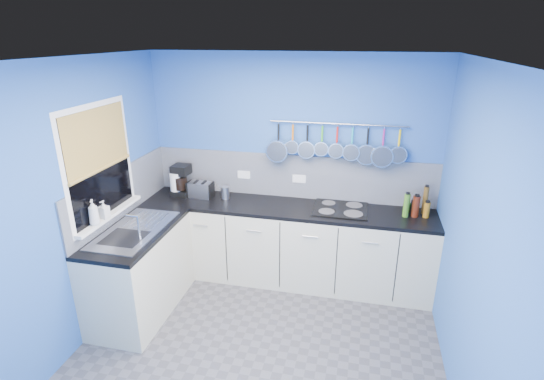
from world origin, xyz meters
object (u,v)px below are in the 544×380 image
at_px(soap_bottle_a, 93,212).
at_px(coffee_maker, 181,180).
at_px(paper_towel, 176,185).
at_px(hob, 341,209).
at_px(toaster, 200,190).
at_px(soap_bottle_b, 104,209).
at_px(canister, 225,192).

distance_m(soap_bottle_a, coffee_maker, 1.25).
relative_size(soap_bottle_a, paper_towel, 0.87).
bearing_deg(hob, toaster, 179.68).
distance_m(soap_bottle_b, coffee_maker, 1.10).
bearing_deg(coffee_maker, canister, 4.38).
relative_size(soap_bottle_a, toaster, 0.88).
distance_m(soap_bottle_a, soap_bottle_b, 0.15).
distance_m(soap_bottle_a, paper_towel, 1.20).
bearing_deg(paper_towel, soap_bottle_b, -102.87).
xyz_separation_m(soap_bottle_a, soap_bottle_b, (0.00, 0.15, -0.03)).
height_order(soap_bottle_a, coffee_maker, soap_bottle_a).
distance_m(toaster, hob, 1.61).
relative_size(coffee_maker, canister, 2.55).
relative_size(coffee_maker, hob, 0.62).
xyz_separation_m(paper_towel, coffee_maker, (0.05, 0.04, 0.04)).
height_order(soap_bottle_b, toaster, soap_bottle_b).
distance_m(soap_bottle_a, canister, 1.48).
distance_m(soap_bottle_a, toaster, 1.32).
xyz_separation_m(soap_bottle_a, toaster, (0.52, 1.20, -0.18)).
distance_m(soap_bottle_b, hob, 2.38).
bearing_deg(canister, soap_bottle_a, -123.58).
height_order(soap_bottle_b, hob, soap_bottle_b).
height_order(soap_bottle_b, paper_towel, soap_bottle_b).
bearing_deg(toaster, coffee_maker, -177.68).
bearing_deg(canister, toaster, -176.32).
distance_m(coffee_maker, hob, 1.85).
bearing_deg(canister, soap_bottle_b, -127.05).
relative_size(soap_bottle_b, canister, 1.23).
bearing_deg(toaster, hob, 4.29).
distance_m(paper_towel, coffee_maker, 0.08).
relative_size(soap_bottle_a, hob, 0.42).
relative_size(paper_towel, toaster, 1.01).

